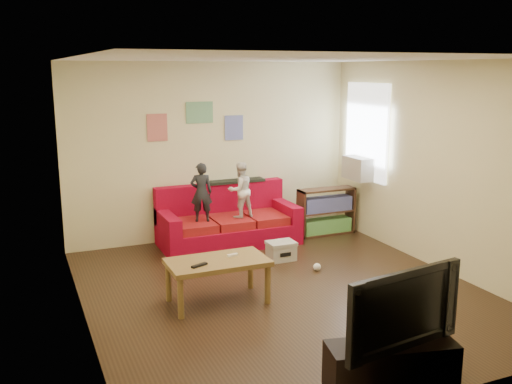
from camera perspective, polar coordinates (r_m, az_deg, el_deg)
name	(u,v)px	position (r m, az deg, el deg)	size (l,w,h in m)	color
room_shell	(284,180)	(6.51, 2.77, 1.21)	(4.52, 5.02, 2.72)	#352315
sofa	(227,223)	(8.63, -2.90, -3.17)	(2.05, 0.94, 0.90)	#A20424
child_a	(201,192)	(8.20, -5.49, -0.02)	(0.31, 0.21, 0.86)	black
child_b	(240,190)	(8.40, -1.59, 0.21)	(0.40, 0.31, 0.83)	white
coffee_table	(218,266)	(6.44, -3.86, -7.39)	(1.12, 0.62, 0.50)	olive
remote	(199,265)	(6.24, -5.69, -7.30)	(0.20, 0.05, 0.02)	black
game_controller	(233,255)	(6.53, -2.35, -6.32)	(0.13, 0.04, 0.03)	white
bookshelf	(326,214)	(9.14, 7.01, -2.17)	(0.93, 0.28, 0.74)	#442B1B
window	(367,132)	(8.98, 11.01, 5.93)	(0.04, 1.08, 1.48)	white
ac_unit	(359,168)	(8.99, 10.23, 2.36)	(0.28, 0.55, 0.35)	#B7B2A3
artwork_left	(157,128)	(8.49, -9.85, 6.36)	(0.30, 0.01, 0.40)	#D87266
artwork_center	(199,112)	(8.65, -5.67, 7.92)	(0.42, 0.01, 0.32)	#72B27F
artwork_right	(234,128)	(8.85, -2.22, 6.44)	(0.30, 0.01, 0.38)	#727FCC
file_box	(281,251)	(7.92, 2.53, -5.88)	(0.38, 0.29, 0.26)	beige
tv_stand	(391,366)	(5.02, 13.35, -16.58)	(1.07, 0.36, 0.40)	black
television	(394,306)	(4.79, 13.67, -10.97)	(1.15, 0.15, 0.66)	black
tissue	(317,267)	(7.57, 6.12, -7.46)	(0.10, 0.10, 0.10)	white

